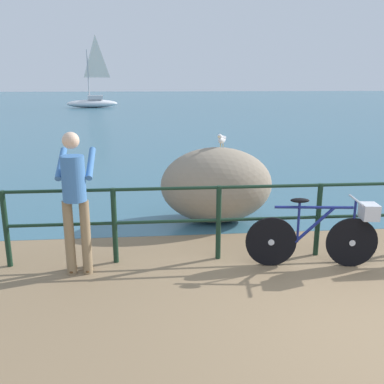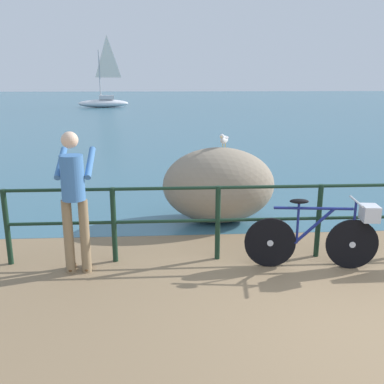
{
  "view_description": "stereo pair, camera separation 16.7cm",
  "coord_description": "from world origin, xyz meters",
  "px_view_note": "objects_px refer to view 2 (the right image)",
  "views": [
    {
      "loc": [
        -2.22,
        -3.65,
        2.36
      ],
      "look_at": [
        -1.7,
        2.09,
        0.84
      ],
      "focal_mm": 39.79,
      "sensor_mm": 36.0,
      "label": 1
    },
    {
      "loc": [
        -2.06,
        -3.66,
        2.36
      ],
      "look_at": [
        -1.7,
        2.09,
        0.84
      ],
      "focal_mm": 39.79,
      "sensor_mm": 36.0,
      "label": 2
    }
  ],
  "objects_px": {
    "bicycle": "(323,234)",
    "breakwater_boulder_main": "(219,185)",
    "person_at_railing": "(74,196)",
    "sailboat": "(104,99)",
    "seagull": "(224,139)"
  },
  "relations": [
    {
      "from": "person_at_railing",
      "to": "sailboat",
      "type": "xyz_separation_m",
      "value": [
        -4.29,
        34.01,
        -0.28
      ]
    },
    {
      "from": "bicycle",
      "to": "breakwater_boulder_main",
      "type": "distance_m",
      "value": 2.26
    },
    {
      "from": "bicycle",
      "to": "seagull",
      "type": "xyz_separation_m",
      "value": [
        -1.02,
        2.02,
        0.95
      ]
    },
    {
      "from": "person_at_railing",
      "to": "sailboat",
      "type": "relative_size",
      "value": 0.29
    },
    {
      "from": "person_at_railing",
      "to": "sailboat",
      "type": "distance_m",
      "value": 34.28
    },
    {
      "from": "person_at_railing",
      "to": "breakwater_boulder_main",
      "type": "distance_m",
      "value": 2.77
    },
    {
      "from": "seagull",
      "to": "sailboat",
      "type": "distance_m",
      "value": 32.72
    },
    {
      "from": "seagull",
      "to": "person_at_railing",
      "type": "bearing_deg",
      "value": -21.49
    },
    {
      "from": "breakwater_boulder_main",
      "to": "seagull",
      "type": "relative_size",
      "value": 5.69
    },
    {
      "from": "bicycle",
      "to": "breakwater_boulder_main",
      "type": "bearing_deg",
      "value": 126.04
    },
    {
      "from": "person_at_railing",
      "to": "sailboat",
      "type": "bearing_deg",
      "value": 6.84
    },
    {
      "from": "person_at_railing",
      "to": "seagull",
      "type": "distance_m",
      "value": 2.88
    },
    {
      "from": "person_at_railing",
      "to": "seagull",
      "type": "relative_size",
      "value": 5.35
    },
    {
      "from": "bicycle",
      "to": "breakwater_boulder_main",
      "type": "height_order",
      "value": "breakwater_boulder_main"
    },
    {
      "from": "bicycle",
      "to": "person_at_railing",
      "type": "xyz_separation_m",
      "value": [
        -3.11,
        0.09,
        0.53
      ]
    }
  ]
}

